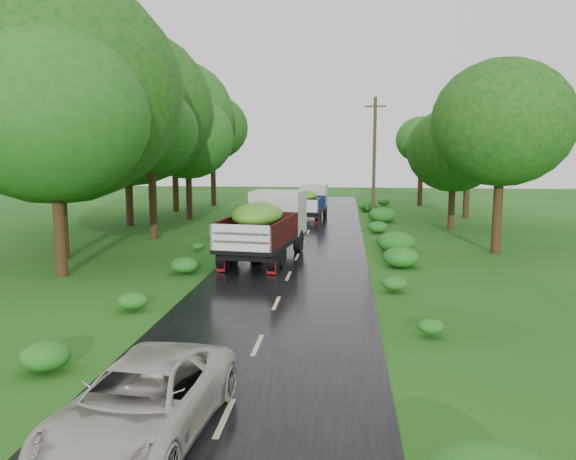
# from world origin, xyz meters

# --- Properties ---
(ground) EXTENTS (120.00, 120.00, 0.00)m
(ground) POSITION_xyz_m (0.00, 0.00, 0.00)
(ground) COLOR #0F440E
(ground) RESTS_ON ground
(road) EXTENTS (6.50, 80.00, 0.02)m
(road) POSITION_xyz_m (0.00, 5.00, 0.01)
(road) COLOR black
(road) RESTS_ON ground
(road_lines) EXTENTS (0.12, 69.60, 0.00)m
(road_lines) POSITION_xyz_m (0.00, 6.00, 0.02)
(road_lines) COLOR #BFB78C
(road_lines) RESTS_ON road
(truck_near) EXTENTS (3.40, 7.39, 2.99)m
(truck_near) POSITION_xyz_m (-1.36, 11.49, 1.69)
(truck_near) COLOR black
(truck_near) RESTS_ON ground
(truck_far) EXTENTS (2.51, 5.80, 2.37)m
(truck_far) POSITION_xyz_m (-0.28, 26.48, 1.34)
(truck_far) COLOR black
(truck_far) RESTS_ON ground
(car) EXTENTS (2.64, 5.04, 1.35)m
(car) POSITION_xyz_m (-1.26, -4.88, 0.70)
(car) COLOR #BCB4A7
(car) RESTS_ON road
(utility_pole) EXTENTS (1.52, 0.37, 8.68)m
(utility_pole) POSITION_xyz_m (4.25, 27.23, 4.47)
(utility_pole) COLOR #382616
(utility_pole) RESTS_ON ground
(trees_left) EXTENTS (7.41, 31.91, 9.84)m
(trees_left) POSITION_xyz_m (-10.50, 20.34, 7.08)
(trees_left) COLOR black
(trees_left) RESTS_ON ground
(trees_right) EXTENTS (5.51, 26.32, 7.99)m
(trees_right) POSITION_xyz_m (9.63, 23.79, 5.82)
(trees_right) COLOR black
(trees_right) RESTS_ON ground
(shrubs) EXTENTS (11.90, 44.00, 0.70)m
(shrubs) POSITION_xyz_m (0.00, 14.00, 0.35)
(shrubs) COLOR #18681B
(shrubs) RESTS_ON ground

